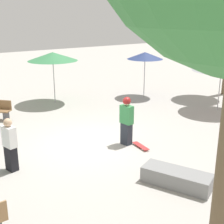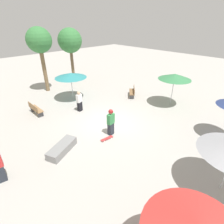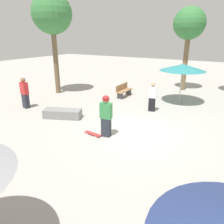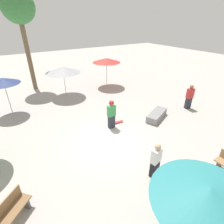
{
  "view_description": "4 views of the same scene",
  "coord_description": "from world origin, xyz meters",
  "px_view_note": "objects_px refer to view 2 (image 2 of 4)",
  "views": [
    {
      "loc": [
        5.47,
        8.83,
        4.4
      ],
      "look_at": [
        -0.63,
        0.35,
        1.14
      ],
      "focal_mm": 50.0,
      "sensor_mm": 36.0,
      "label": 1
    },
    {
      "loc": [
        -7.43,
        6.95,
        6.35
      ],
      "look_at": [
        -0.42,
        0.2,
        1.14
      ],
      "focal_mm": 28.0,
      "sensor_mm": 36.0,
      "label": 2
    },
    {
      "loc": [
        -7.82,
        -3.62,
        3.94
      ],
      "look_at": [
        -0.69,
        0.66,
        1.0
      ],
      "focal_mm": 35.0,
      "sensor_mm": 36.0,
      "label": 3
    },
    {
      "loc": [
        6.4,
        -3.79,
        5.68
      ],
      "look_at": [
        -0.77,
        0.73,
        1.11
      ],
      "focal_mm": 28.0,
      "sensor_mm": 36.0,
      "label": 4
    }
  ],
  "objects_px": {
    "shade_umbrella_teal": "(71,75)",
    "skater_main": "(111,121)",
    "shade_umbrella_green": "(175,77)",
    "palm_tree_center_left": "(39,41)",
    "bystander_far": "(79,101)",
    "palm_tree_left": "(70,41)",
    "bench_near": "(132,92)",
    "skateboard": "(107,138)",
    "concrete_ledge": "(62,148)",
    "bench_far": "(35,109)"
  },
  "relations": [
    {
      "from": "concrete_ledge",
      "to": "shade_umbrella_teal",
      "type": "relative_size",
      "value": 0.73
    },
    {
      "from": "skater_main",
      "to": "bench_near",
      "type": "xyz_separation_m",
      "value": [
        3.0,
        -5.6,
        -0.51
      ]
    },
    {
      "from": "palm_tree_left",
      "to": "palm_tree_center_left",
      "type": "relative_size",
      "value": 0.96
    },
    {
      "from": "skateboard",
      "to": "bystander_far",
      "type": "relative_size",
      "value": 0.51
    },
    {
      "from": "bench_far",
      "to": "palm_tree_center_left",
      "type": "bearing_deg",
      "value": 143.43
    },
    {
      "from": "palm_tree_center_left",
      "to": "bystander_far",
      "type": "distance_m",
      "value": 6.98
    },
    {
      "from": "shade_umbrella_green",
      "to": "bystander_far",
      "type": "xyz_separation_m",
      "value": [
        4.32,
        6.05,
        -1.6
      ]
    },
    {
      "from": "concrete_ledge",
      "to": "skater_main",
      "type": "bearing_deg",
      "value": -102.15
    },
    {
      "from": "bench_near",
      "to": "bench_far",
      "type": "height_order",
      "value": "same"
    },
    {
      "from": "skater_main",
      "to": "bystander_far",
      "type": "relative_size",
      "value": 1.07
    },
    {
      "from": "palm_tree_center_left",
      "to": "bystander_far",
      "type": "xyz_separation_m",
      "value": [
        -5.86,
        0.2,
        -3.78
      ]
    },
    {
      "from": "bench_far",
      "to": "bench_near",
      "type": "bearing_deg",
      "value": 69.78
    },
    {
      "from": "bench_near",
      "to": "shade_umbrella_green",
      "type": "bearing_deg",
      "value": -117.35
    },
    {
      "from": "skateboard",
      "to": "shade_umbrella_teal",
      "type": "bearing_deg",
      "value": -98.97
    },
    {
      "from": "shade_umbrella_green",
      "to": "shade_umbrella_teal",
      "type": "bearing_deg",
      "value": 37.72
    },
    {
      "from": "shade_umbrella_green",
      "to": "palm_tree_left",
      "type": "relative_size",
      "value": 0.47
    },
    {
      "from": "bench_near",
      "to": "bystander_far",
      "type": "bearing_deg",
      "value": 127.43
    },
    {
      "from": "palm_tree_center_left",
      "to": "palm_tree_left",
      "type": "bearing_deg",
      "value": -80.15
    },
    {
      "from": "shade_umbrella_teal",
      "to": "concrete_ledge",
      "type": "bearing_deg",
      "value": 142.58
    },
    {
      "from": "shade_umbrella_green",
      "to": "bystander_far",
      "type": "distance_m",
      "value": 7.61
    },
    {
      "from": "palm_tree_center_left",
      "to": "shade_umbrella_green",
      "type": "bearing_deg",
      "value": -150.11
    },
    {
      "from": "bench_far",
      "to": "shade_umbrella_teal",
      "type": "distance_m",
      "value": 4.02
    },
    {
      "from": "skater_main",
      "to": "skateboard",
      "type": "distance_m",
      "value": 1.05
    },
    {
      "from": "bench_near",
      "to": "bench_far",
      "type": "relative_size",
      "value": 0.92
    },
    {
      "from": "palm_tree_center_left",
      "to": "skateboard",
      "type": "bearing_deg",
      "value": 173.3
    },
    {
      "from": "bench_near",
      "to": "palm_tree_left",
      "type": "height_order",
      "value": "palm_tree_left"
    },
    {
      "from": "bench_near",
      "to": "shade_umbrella_green",
      "type": "distance_m",
      "value": 4.01
    },
    {
      "from": "bench_far",
      "to": "palm_tree_left",
      "type": "distance_m",
      "value": 8.78
    },
    {
      "from": "palm_tree_center_left",
      "to": "bystander_far",
      "type": "relative_size",
      "value": 3.61
    },
    {
      "from": "shade_umbrella_teal",
      "to": "skater_main",
      "type": "bearing_deg",
      "value": 168.08
    },
    {
      "from": "concrete_ledge",
      "to": "palm_tree_left",
      "type": "xyz_separation_m",
      "value": [
        9.76,
        -7.1,
        4.09
      ]
    },
    {
      "from": "shade_umbrella_green",
      "to": "palm_tree_center_left",
      "type": "relative_size",
      "value": 0.45
    },
    {
      "from": "skateboard",
      "to": "skater_main",
      "type": "bearing_deg",
      "value": -150.8
    },
    {
      "from": "shade_umbrella_green",
      "to": "bystander_far",
      "type": "relative_size",
      "value": 1.63
    },
    {
      "from": "skateboard",
      "to": "bystander_far",
      "type": "xyz_separation_m",
      "value": [
        4.16,
        -0.97,
        0.75
      ]
    },
    {
      "from": "shade_umbrella_green",
      "to": "palm_tree_left",
      "type": "distance_m",
      "value": 11.21
    },
    {
      "from": "shade_umbrella_green",
      "to": "skater_main",
      "type": "bearing_deg",
      "value": 86.71
    },
    {
      "from": "bench_near",
      "to": "skater_main",
      "type": "bearing_deg",
      "value": 165.97
    },
    {
      "from": "bench_near",
      "to": "palm_tree_center_left",
      "type": "bearing_deg",
      "value": 83.87
    },
    {
      "from": "concrete_ledge",
      "to": "bystander_far",
      "type": "xyz_separation_m",
      "value": [
        3.3,
        -3.44,
        0.59
      ]
    },
    {
      "from": "bench_far",
      "to": "palm_tree_center_left",
      "type": "distance_m",
      "value": 6.49
    },
    {
      "from": "bench_near",
      "to": "skateboard",
      "type": "bearing_deg",
      "value": 165.48
    },
    {
      "from": "concrete_ledge",
      "to": "bench_far",
      "type": "height_order",
      "value": "bench_far"
    },
    {
      "from": "bystander_far",
      "to": "concrete_ledge",
      "type": "bearing_deg",
      "value": -149.56
    },
    {
      "from": "skater_main",
      "to": "palm_tree_left",
      "type": "distance_m",
      "value": 11.68
    },
    {
      "from": "skater_main",
      "to": "shade_umbrella_teal",
      "type": "xyz_separation_m",
      "value": [
        6.31,
        -1.33,
        1.21
      ]
    },
    {
      "from": "skateboard",
      "to": "bench_near",
      "type": "height_order",
      "value": "bench_near"
    },
    {
      "from": "shade_umbrella_teal",
      "to": "bench_near",
      "type": "bearing_deg",
      "value": -127.73
    },
    {
      "from": "skater_main",
      "to": "shade_umbrella_green",
      "type": "relative_size",
      "value": 0.66
    },
    {
      "from": "skater_main",
      "to": "bystander_far",
      "type": "bearing_deg",
      "value": -103.37
    }
  ]
}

